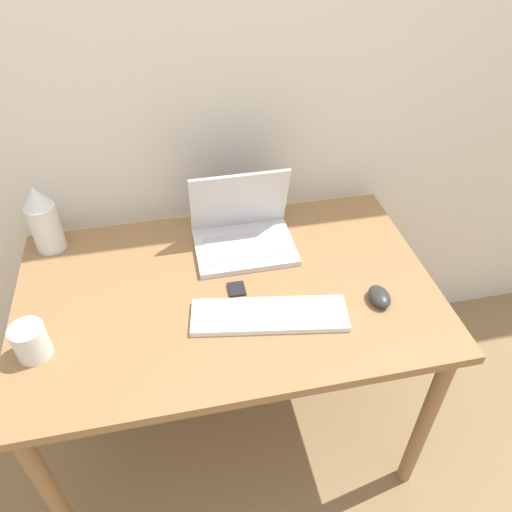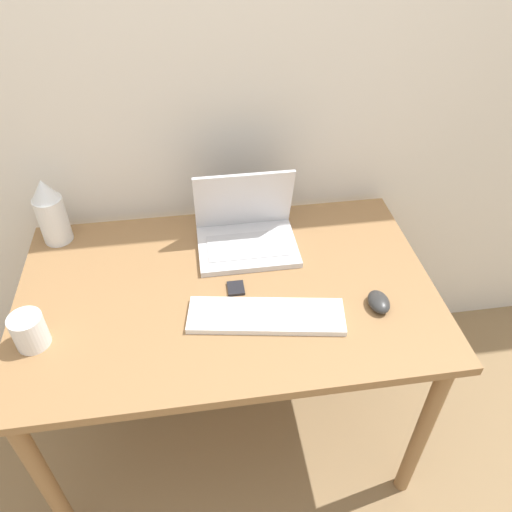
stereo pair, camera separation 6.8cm
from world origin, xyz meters
TOP-DOWN VIEW (x-y plane):
  - wall_back at (0.00, 0.86)m, footprint 6.00×0.05m
  - desk at (0.00, 0.40)m, footprint 1.26×0.79m
  - laptop at (0.09, 0.60)m, footprint 0.32×0.25m
  - keyboard at (0.10, 0.25)m, footprint 0.46×0.20m
  - mouse at (0.43, 0.25)m, footprint 0.06×0.09m
  - vase at (-0.54, 0.71)m, footprint 0.09×0.09m
  - mp3_player at (0.03, 0.38)m, footprint 0.05×0.06m
  - mug at (-0.54, 0.26)m, footprint 0.09×0.09m

SIDE VIEW (x-z plane):
  - desk at x=0.00m, z-range 0.29..1.05m
  - mp3_player at x=0.03m, z-range 0.76..0.77m
  - keyboard at x=0.10m, z-range 0.76..0.78m
  - mouse at x=0.43m, z-range 0.76..0.79m
  - mug at x=-0.54m, z-range 0.76..0.86m
  - laptop at x=0.09m, z-range 0.68..0.94m
  - vase at x=-0.54m, z-range 0.75..0.99m
  - wall_back at x=0.00m, z-range 0.00..2.50m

